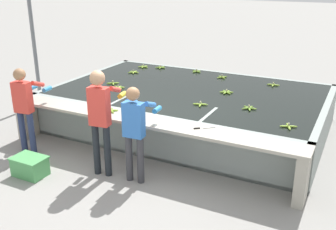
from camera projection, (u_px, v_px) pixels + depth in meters
The scene contains 23 objects.
ground_plane at pixel (135, 169), 6.64m from camera, with size 80.00×80.00×0.00m, color gray.
wash_tank at pixel (189, 108), 8.34m from camera, with size 5.48×3.53×0.83m.
work_ledge at pixel (141, 131), 6.61m from camera, with size 5.48×0.45×0.83m.
worker_0 at pixel (25, 103), 6.99m from camera, with size 0.47×0.73×1.58m.
worker_1 at pixel (101, 113), 6.15m from camera, with size 0.46×0.74×1.75m.
worker_2 at pixel (135, 126), 5.99m from camera, with size 0.43×0.72×1.56m.
banana_bunch_floating_0 at pixel (161, 67), 9.97m from camera, with size 0.27×0.28×0.08m.
banana_bunch_floating_1 at pixel (133, 72), 9.51m from camera, with size 0.28×0.27×0.08m.
banana_bunch_floating_2 at pixel (249, 108), 7.03m from camera, with size 0.27×0.28×0.08m.
banana_bunch_floating_3 at pixel (222, 77), 9.06m from camera, with size 0.24×0.24×0.08m.
banana_bunch_floating_4 at pixel (227, 92), 7.95m from camera, with size 0.27×0.28×0.08m.
banana_bunch_floating_5 at pixel (197, 71), 9.58m from camera, with size 0.27×0.27×0.08m.
banana_bunch_floating_6 at pixel (118, 88), 8.26m from camera, with size 0.27×0.28×0.08m.
banana_bunch_floating_7 at pixel (113, 83), 8.59m from camera, with size 0.24×0.24×0.08m.
banana_bunch_floating_8 at pixel (273, 85), 8.46m from camera, with size 0.28×0.28×0.08m.
banana_bunch_floating_9 at pixel (143, 67), 10.05m from camera, with size 0.27×0.28×0.08m.
banana_bunch_floating_10 at pixel (288, 126), 6.21m from camera, with size 0.27×0.27×0.08m.
banana_bunch_floating_11 at pixel (200, 104), 7.23m from camera, with size 0.28×0.28×0.08m.
banana_bunch_ledge_0 at pixel (111, 111), 6.89m from camera, with size 0.27×0.28×0.08m.
knife_0 at pixel (27, 100), 7.51m from camera, with size 0.19×0.32×0.02m.
knife_1 at pixel (201, 128), 6.16m from camera, with size 0.29×0.24×0.02m.
crate at pixel (30, 166), 6.40m from camera, with size 0.55×0.39×0.32m.
support_post_left at pixel (34, 40), 9.32m from camera, with size 0.09×0.09×3.20m.
Camera 1 is at (3.17, -5.02, 3.16)m, focal length 42.00 mm.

